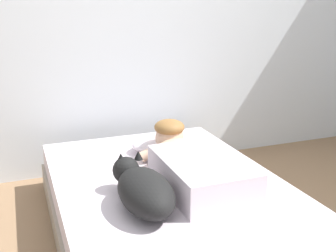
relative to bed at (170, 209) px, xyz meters
The scene contains 7 objects.
back_wall 1.63m from the bed, 80.07° to the left, with size 4.66×0.12×2.50m.
bed is the anchor object (origin of this frame).
pillow 0.60m from the bed, 70.40° to the left, with size 0.52×0.32×0.11m, color silver.
person_lying 0.31m from the bed, ahead, with size 0.43×0.92×0.27m.
dog 0.43m from the bed, 135.23° to the right, with size 0.26×0.57×0.21m.
coffee_cup 0.48m from the bed, 75.21° to the left, with size 0.12×0.09×0.07m.
cell_phone 0.32m from the bed, 143.05° to the left, with size 0.07×0.14×0.01m, color black.
Camera 1 is at (-1.00, -1.54, 1.33)m, focal length 43.67 mm.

